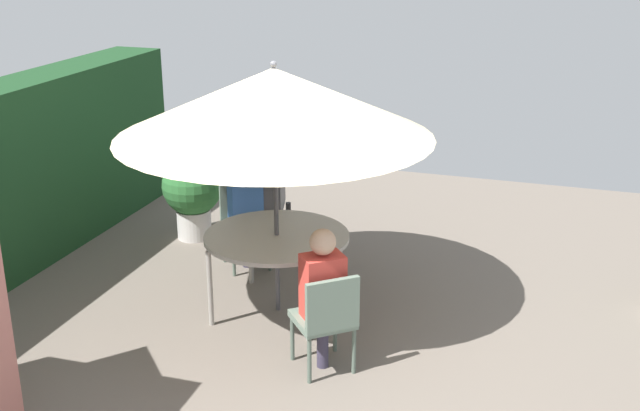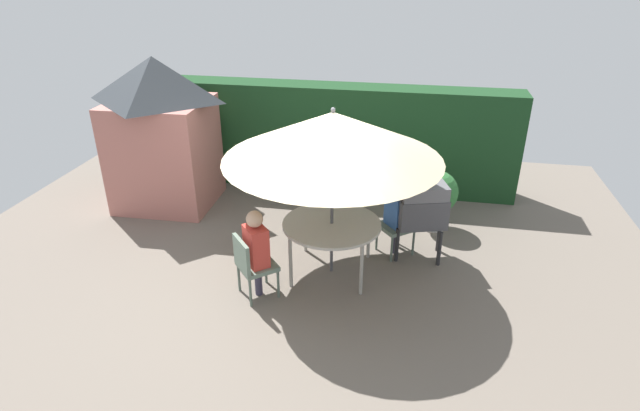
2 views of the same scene
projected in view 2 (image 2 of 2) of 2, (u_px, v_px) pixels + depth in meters
The scene contains 11 objects.
ground_plane at pixel (285, 281), 7.30m from camera, with size 11.00×11.00×0.00m, color #6B6056.
hedge_backdrop at pixel (328, 137), 9.95m from camera, with size 7.12×0.66×2.00m.
garden_shed at pixel (162, 132), 9.05m from camera, with size 1.78×1.60×2.66m.
patio_table at pixel (332, 226), 7.23m from camera, with size 1.39×1.39×0.79m.
patio_umbrella at pixel (333, 136), 6.64m from camera, with size 2.92×2.92×2.44m.
bbq_grill at pixel (421, 206), 7.56m from camera, with size 0.81×0.68×1.20m.
chair_near_shed at pixel (251, 263), 6.77m from camera, with size 0.65×0.65×0.90m.
chair_far_side at pixel (401, 221), 7.83m from camera, with size 0.65×0.65×0.90m.
potted_plant_by_grill at pixel (436, 196), 8.49m from camera, with size 0.71×0.71×1.01m.
person_in_red at pixel (256, 244), 6.69m from camera, with size 0.40×0.41×1.26m.
person_in_blue at pixel (397, 207), 7.68m from camera, with size 0.40×0.42×1.26m.
Camera 2 is at (1.62, -5.88, 4.18)m, focal length 28.96 mm.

